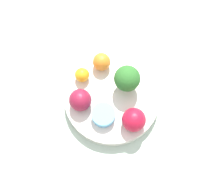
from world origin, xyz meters
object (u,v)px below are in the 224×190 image
Objects in this scene: orange_front at (82,75)px; orange_back at (102,62)px; small_cup at (103,115)px; bowl at (112,98)px; apple_green at (134,120)px; apple_red at (81,101)px; broccoli at (127,79)px.

orange_back reaches higher than orange_front.
orange_back is at bearing -11.39° from small_cup.
orange_back is at bearing 3.50° from bowl.
bowl is 4.19× the size of small_cup.
apple_green reaches higher than small_cup.
apple_green reaches higher than bowl.
apple_green is at bearing -123.67° from apple_red.
apple_green is (-0.09, 0.01, -0.02)m from broccoli.
apple_green is (-0.07, -0.11, 0.00)m from apple_red.
apple_red is 1.21× the size of orange_back.
broccoli is 1.42× the size of apple_green.
small_cup is (-0.04, -0.04, -0.01)m from apple_red.
apple_green is 0.16m from orange_back.
orange_front is at bearing 42.21° from bowl.
broccoli is 0.12m from apple_red.
apple_green reaches higher than orange_back.
orange_front is at bearing -14.07° from apple_red.
orange_back is at bearing 13.17° from apple_green.
apple_green is 0.17m from orange_front.
small_cup is (0.03, 0.06, -0.02)m from apple_green.
broccoli is 0.09m from apple_green.
orange_front is (0.05, 0.10, -0.03)m from broccoli.
bowl is at bearing -137.79° from orange_front.
bowl is at bearing 23.26° from apple_green.
apple_red is 0.13m from apple_green.
orange_front is (0.14, 0.09, -0.01)m from apple_green.
apple_green is at bearing -156.74° from bowl.
orange_front is (0.07, -0.02, -0.01)m from apple_red.
bowl is 2.94× the size of broccoli.
apple_green reaches higher than orange_front.
apple_green is at bearing -166.83° from orange_back.
apple_red is 0.07m from orange_front.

